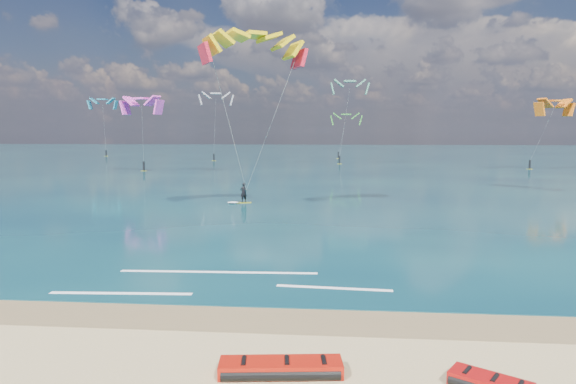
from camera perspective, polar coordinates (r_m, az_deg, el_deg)
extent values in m
plane|color=tan|center=(53.10, 0.14, 0.40)|extent=(320.00, 320.00, 0.00)
cube|color=brown|center=(17.25, -10.43, -13.47)|extent=(320.00, 2.40, 0.01)
cube|color=#0A2738|center=(116.82, 2.76, 3.93)|extent=(320.00, 200.00, 0.04)
cube|color=yellow|center=(42.38, -4.95, -1.17)|extent=(1.29, 0.66, 0.05)
imported|color=black|center=(42.27, -4.96, -0.06)|extent=(0.71, 0.68, 1.63)
cylinder|color=black|center=(41.93, -4.66, 0.22)|extent=(0.49, 0.15, 0.04)
cube|color=white|center=(19.79, 5.13, -10.58)|extent=(4.40, 0.56, 0.01)
cube|color=white|center=(20.07, -18.07, -10.65)|extent=(5.26, 0.52, 0.01)
cube|color=white|center=(22.02, -7.73, -8.80)|extent=(8.33, 0.54, 0.01)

